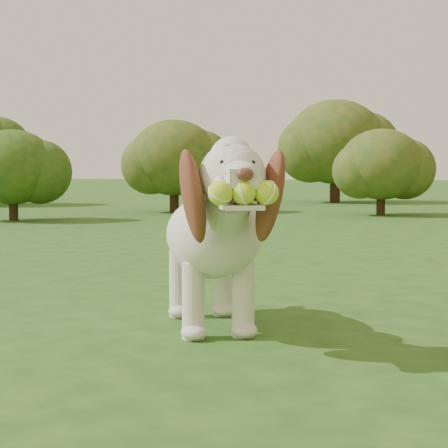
# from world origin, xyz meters

# --- Properties ---
(ground) EXTENTS (80.00, 80.00, 0.00)m
(ground) POSITION_xyz_m (0.00, 0.00, 0.00)
(ground) COLOR #204513
(ground) RESTS_ON ground
(dog) EXTENTS (0.74, 1.22, 0.82)m
(dog) POSITION_xyz_m (0.29, 0.06, 0.44)
(dog) COLOR silver
(dog) RESTS_ON ground
(shrub_a) EXTENTS (1.16, 1.16, 1.20)m
(shrub_a) POSITION_xyz_m (-3.70, 6.04, 0.71)
(shrub_a) COLOR #382314
(shrub_a) RESTS_ON ground
(shrub_b) EXTENTS (1.40, 1.40, 1.45)m
(shrub_b) POSITION_xyz_m (-2.12, 8.27, 0.85)
(shrub_b) COLOR #382314
(shrub_b) RESTS_ON ground
(shrub_c) EXTENTS (1.22, 1.22, 1.27)m
(shrub_c) POSITION_xyz_m (1.05, 8.14, 0.74)
(shrub_c) COLOR #382314
(shrub_c) RESTS_ON ground
(shrub_i) EXTENTS (1.98, 1.98, 2.05)m
(shrub_i) POSITION_xyz_m (0.17, 12.09, 1.21)
(shrub_i) COLOR #382314
(shrub_i) RESTS_ON ground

